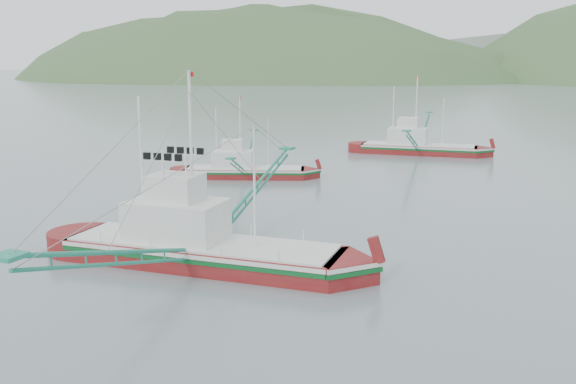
% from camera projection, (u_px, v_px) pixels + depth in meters
% --- Properties ---
extents(ground, '(1200.00, 1200.00, 0.00)m').
position_uv_depth(ground, '(249.00, 259.00, 40.27)').
color(ground, slate).
rests_on(ground, ground).
extents(main_boat, '(17.55, 31.18, 12.64)m').
position_uv_depth(main_boat, '(198.00, 236.00, 38.97)').
color(main_boat, maroon).
rests_on(main_boat, ground).
extents(bg_boat_far, '(15.36, 27.10, 11.01)m').
position_uv_depth(bg_boat_far, '(417.00, 142.00, 85.03)').
color(bg_boat_far, maroon).
rests_on(bg_boat_far, ground).
extents(bg_boat_left, '(12.98, 21.97, 9.26)m').
position_uv_depth(bg_boat_left, '(244.00, 160.00, 67.92)').
color(bg_boat_left, maroon).
rests_on(bg_boat_left, ground).
extents(headland_left, '(448.00, 308.00, 210.00)m').
position_uv_depth(headland_left, '(256.00, 78.00, 433.97)').
color(headland_left, '#3C5D30').
rests_on(headland_left, ground).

